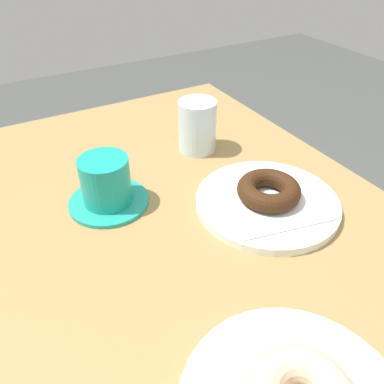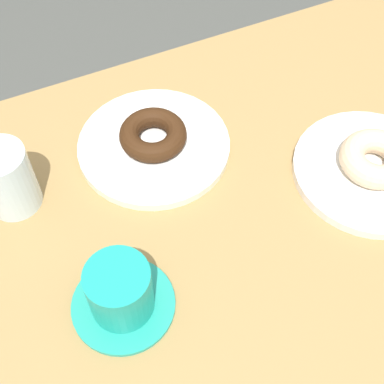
{
  "view_description": "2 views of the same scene",
  "coord_description": "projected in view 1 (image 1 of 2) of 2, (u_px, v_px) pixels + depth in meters",
  "views": [
    {
      "loc": [
        0.28,
        -0.22,
        1.12
      ],
      "look_at": [
        -0.15,
        0.02,
        0.75
      ],
      "focal_mm": 35.88,
      "sensor_mm": 36.0,
      "label": 1
    },
    {
      "loc": [
        -0.27,
        -0.38,
        1.36
      ],
      "look_at": [
        -0.09,
        0.01,
        0.75
      ],
      "focal_mm": 49.69,
      "sensor_mm": 36.0,
      "label": 2
    }
  ],
  "objects": [
    {
      "name": "plate_chocolate_ring",
      "position": [
        267.0,
        202.0,
        0.64
      ],
      "size": [
        0.24,
        0.24,
        0.01
      ],
      "primitive_type": "cylinder",
      "color": "white",
      "rests_on": "table"
    },
    {
      "name": "napkin_chocolate_ring",
      "position": [
        268.0,
        198.0,
        0.64
      ],
      "size": [
        0.19,
        0.19,
        0.0
      ],
      "primitive_type": "cube",
      "rotation": [
        0.0,
        0.0,
        -0.2
      ],
      "color": "white",
      "rests_on": "plate_chocolate_ring"
    },
    {
      "name": "water_glass",
      "position": [
        197.0,
        126.0,
        0.77
      ],
      "size": [
        0.08,
        0.08,
        0.11
      ],
      "primitive_type": "cylinder",
      "color": "silver",
      "rests_on": "table"
    },
    {
      "name": "table",
      "position": [
        228.0,
        304.0,
        0.56
      ],
      "size": [
        1.25,
        0.69,
        0.71
      ],
      "color": "#9D7C49",
      "rests_on": "ground_plane"
    },
    {
      "name": "coffee_cup",
      "position": [
        106.0,
        184.0,
        0.63
      ],
      "size": [
        0.13,
        0.13,
        0.09
      ],
      "color": "teal",
      "rests_on": "table"
    },
    {
      "name": "donut_chocolate_ring",
      "position": [
        269.0,
        190.0,
        0.63
      ],
      "size": [
        0.1,
        0.1,
        0.03
      ],
      "primitive_type": "torus",
      "color": "#371F0E",
      "rests_on": "napkin_chocolate_ring"
    }
  ]
}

